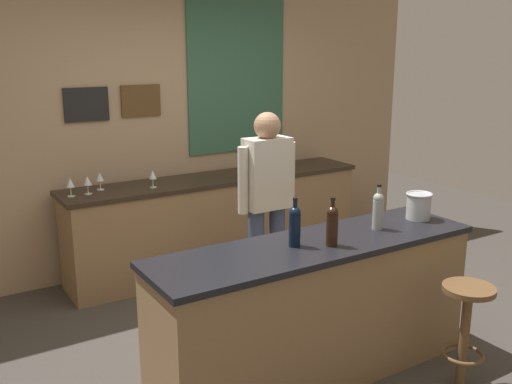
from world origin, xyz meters
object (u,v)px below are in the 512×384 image
(bartender, at_px, (267,199))
(wine_glass_a, at_px, (70,183))
(wine_glass_d, at_px, (153,175))
(coffee_mug, at_px, (284,162))
(wine_bottle_a, at_px, (295,225))
(wine_bottle_b, at_px, (332,224))
(wine_glass_c, at_px, (100,177))
(wine_bottle_c, at_px, (378,209))
(ice_bucket, at_px, (419,205))
(bar_stool, at_px, (466,319))
(wine_glass_b, at_px, (87,181))

(bartender, distance_m, wine_glass_a, 1.63)
(wine_glass_d, xyz_separation_m, coffee_mug, (1.51, 0.16, -0.06))
(wine_bottle_a, xyz_separation_m, wine_bottle_b, (0.20, -0.11, 0.00))
(wine_bottle_b, xyz_separation_m, wine_glass_c, (-0.74, 2.23, -0.05))
(wine_bottle_c, relative_size, wine_glass_c, 1.97)
(ice_bucket, relative_size, coffee_mug, 1.50)
(bar_stool, bearing_deg, bartender, 105.08)
(bartender, relative_size, wine_glass_c, 10.45)
(wine_glass_d, bearing_deg, ice_bucket, -58.25)
(coffee_mug, bearing_deg, wine_bottle_b, -118.05)
(bar_stool, bearing_deg, coffee_mug, 79.48)
(bartender, relative_size, wine_bottle_c, 5.29)
(wine_bottle_b, xyz_separation_m, wine_glass_a, (-1.02, 2.13, -0.05))
(wine_bottle_a, bearing_deg, wine_glass_c, 104.41)
(wine_bottle_b, xyz_separation_m, ice_bucket, (0.88, 0.12, -0.04))
(wine_bottle_a, distance_m, wine_glass_d, 1.96)
(wine_bottle_a, xyz_separation_m, wine_glass_a, (-0.82, 2.02, -0.05))
(wine_glass_c, bearing_deg, wine_bottle_c, -60.37)
(wine_glass_a, distance_m, coffee_mug, 2.20)
(wine_glass_b, bearing_deg, ice_bucket, -48.92)
(bartender, distance_m, wine_bottle_b, 1.14)
(wine_glass_d, bearing_deg, wine_glass_c, 158.56)
(ice_bucket, relative_size, wine_glass_d, 1.21)
(wine_bottle_a, distance_m, wine_bottle_b, 0.23)
(bartender, bearing_deg, wine_bottle_c, -77.36)
(wine_glass_b, xyz_separation_m, coffee_mug, (2.06, 0.09, -0.06))
(coffee_mug, bearing_deg, wine_glass_c, 179.75)
(wine_bottle_a, bearing_deg, bartender, 65.92)
(wine_glass_b, distance_m, wine_glass_d, 0.56)
(wine_glass_d, relative_size, coffee_mug, 1.24)
(wine_bottle_b, xyz_separation_m, coffee_mug, (1.18, 2.22, -0.11))
(bartender, xyz_separation_m, coffee_mug, (0.94, 1.12, 0.01))
(wine_glass_b, bearing_deg, wine_bottle_a, -71.46)
(wine_bottle_a, relative_size, wine_bottle_b, 1.00)
(wine_bottle_b, bearing_deg, wine_bottle_a, 150.40)
(bar_stool, relative_size, wine_bottle_c, 2.22)
(wine_bottle_b, relative_size, wine_glass_d, 1.97)
(bar_stool, height_order, wine_glass_c, wine_glass_c)
(wine_bottle_c, bearing_deg, ice_bucket, 2.94)
(wine_bottle_a, relative_size, wine_glass_c, 1.97)
(bar_stool, bearing_deg, wine_bottle_c, 109.03)
(coffee_mug, bearing_deg, wine_glass_b, -177.57)
(wine_glass_b, bearing_deg, wine_glass_a, 179.89)
(wine_glass_c, height_order, coffee_mug, wine_glass_c)
(wine_bottle_c, xyz_separation_m, ice_bucket, (0.41, 0.02, -0.04))
(wine_glass_a, bearing_deg, wine_glass_b, -0.11)
(wine_bottle_a, bearing_deg, bar_stool, -35.15)
(wine_glass_d, bearing_deg, wine_bottle_a, -86.30)
(wine_bottle_c, bearing_deg, wine_glass_c, 119.63)
(bartender, height_order, bar_stool, bartender)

